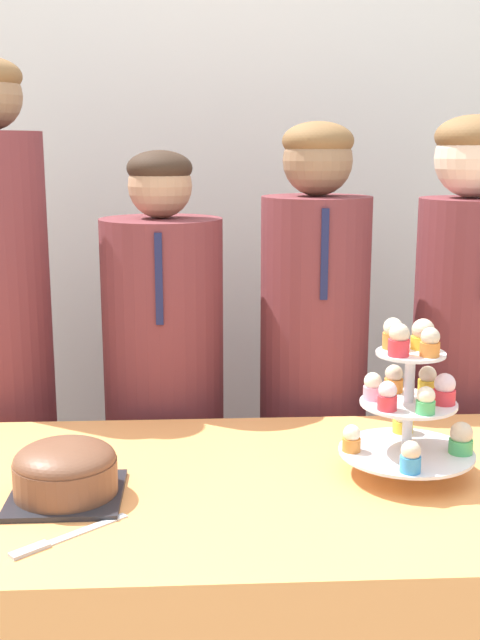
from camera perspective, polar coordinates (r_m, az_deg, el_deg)
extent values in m
cube|color=silver|center=(2.70, -2.10, 11.31)|extent=(9.00, 0.06, 2.70)
cube|color=#232328|center=(1.56, -12.23, -12.05)|extent=(0.21, 0.21, 0.01)
cylinder|color=brown|center=(1.54, -12.29, -10.83)|extent=(0.19, 0.19, 0.06)
ellipsoid|color=brown|center=(1.53, -12.35, -9.65)|extent=(0.19, 0.19, 0.07)
cube|color=silver|center=(1.43, -10.76, -14.39)|extent=(0.13, 0.11, 0.00)
cube|color=#B2B2B7|center=(1.38, -14.73, -15.61)|extent=(0.06, 0.06, 0.01)
cylinder|color=silver|center=(1.61, 11.86, -6.59)|extent=(0.02, 0.02, 0.25)
cylinder|color=silver|center=(1.64, 11.74, -9.17)|extent=(0.27, 0.27, 0.01)
cylinder|color=silver|center=(1.60, 11.89, -5.82)|extent=(0.19, 0.19, 0.01)
cylinder|color=silver|center=(1.58, 12.05, -2.35)|extent=(0.13, 0.13, 0.01)
cylinder|color=#4CB766|center=(1.64, 15.42, -8.65)|extent=(0.05, 0.05, 0.03)
sphere|color=beige|center=(1.63, 15.47, -7.75)|extent=(0.04, 0.04, 0.04)
cylinder|color=yellow|center=(1.73, 11.50, -7.42)|extent=(0.04, 0.04, 0.02)
sphere|color=beige|center=(1.72, 11.54, -6.64)|extent=(0.04, 0.04, 0.04)
cylinder|color=orange|center=(1.61, 7.93, -8.77)|extent=(0.04, 0.04, 0.03)
sphere|color=#F4E5C6|center=(1.60, 7.95, -7.98)|extent=(0.03, 0.03, 0.03)
cylinder|color=#3893DB|center=(1.53, 12.02, -9.99)|extent=(0.04, 0.04, 0.03)
sphere|color=beige|center=(1.52, 12.06, -9.07)|extent=(0.04, 0.04, 0.04)
cylinder|color=#E5333D|center=(1.60, 14.32, -5.32)|extent=(0.04, 0.04, 0.03)
sphere|color=silver|center=(1.59, 14.37, -4.41)|extent=(0.04, 0.04, 0.04)
cylinder|color=yellow|center=(1.66, 13.16, -4.65)|extent=(0.04, 0.04, 0.03)
sphere|color=beige|center=(1.65, 13.20, -3.81)|extent=(0.04, 0.04, 0.04)
cylinder|color=orange|center=(1.66, 10.87, -4.57)|extent=(0.04, 0.04, 0.03)
sphere|color=beige|center=(1.65, 10.90, -3.75)|extent=(0.04, 0.04, 0.04)
cylinder|color=pink|center=(1.60, 9.40, -5.13)|extent=(0.04, 0.04, 0.03)
sphere|color=#F4E5C6|center=(1.59, 9.43, -4.31)|extent=(0.03, 0.03, 0.03)
cylinder|color=#E5333D|center=(1.54, 10.42, -5.80)|extent=(0.04, 0.04, 0.03)
sphere|color=silver|center=(1.54, 10.46, -4.93)|extent=(0.04, 0.04, 0.04)
cylinder|color=#4CB766|center=(1.54, 13.05, -6.05)|extent=(0.04, 0.04, 0.02)
sphere|color=#F4E5C6|center=(1.53, 13.09, -5.25)|extent=(0.03, 0.03, 0.03)
cylinder|color=orange|center=(1.59, 10.79, -1.45)|extent=(0.04, 0.04, 0.03)
sphere|color=#F4E5C6|center=(1.58, 10.83, -0.51)|extent=(0.04, 0.04, 0.04)
cylinder|color=#E5333D|center=(1.54, 11.21, -1.93)|extent=(0.04, 0.04, 0.03)
sphere|color=beige|center=(1.53, 11.26, -0.94)|extent=(0.04, 0.04, 0.04)
cylinder|color=orange|center=(1.55, 13.34, -2.03)|extent=(0.04, 0.04, 0.03)
sphere|color=beige|center=(1.54, 13.39, -1.16)|extent=(0.04, 0.04, 0.04)
cylinder|color=yellow|center=(1.60, 12.85, -1.58)|extent=(0.05, 0.05, 0.02)
sphere|color=beige|center=(1.60, 12.90, -0.69)|extent=(0.04, 0.04, 0.04)
cylinder|color=brown|center=(2.20, -16.19, -6.18)|extent=(0.25, 0.25, 1.43)
cylinder|color=brown|center=(2.18, -5.33, -8.89)|extent=(0.31, 0.31, 1.22)
sphere|color=tan|center=(2.04, -5.71, 9.46)|extent=(0.16, 0.16, 0.16)
ellipsoid|color=#332319|center=(2.04, -5.74, 10.70)|extent=(0.16, 0.16, 0.09)
cube|color=#191E47|center=(1.91, -5.79, 2.90)|extent=(0.02, 0.01, 0.22)
cylinder|color=brown|center=(2.19, 5.15, -8.03)|extent=(0.28, 0.28, 1.27)
sphere|color=#8E6B4C|center=(2.06, 5.54, 11.21)|extent=(0.18, 0.18, 0.18)
ellipsoid|color=brown|center=(2.06, 5.57, 12.56)|extent=(0.18, 0.18, 0.10)
cube|color=#191E47|center=(1.93, 6.04, 4.65)|extent=(0.02, 0.01, 0.22)
cylinder|color=brown|center=(2.28, 15.20, -7.67)|extent=(0.27, 0.27, 1.26)
sphere|color=beige|center=(2.15, 16.30, 10.96)|extent=(0.20, 0.20, 0.20)
ellipsoid|color=brown|center=(2.15, 16.39, 12.41)|extent=(0.20, 0.20, 0.11)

